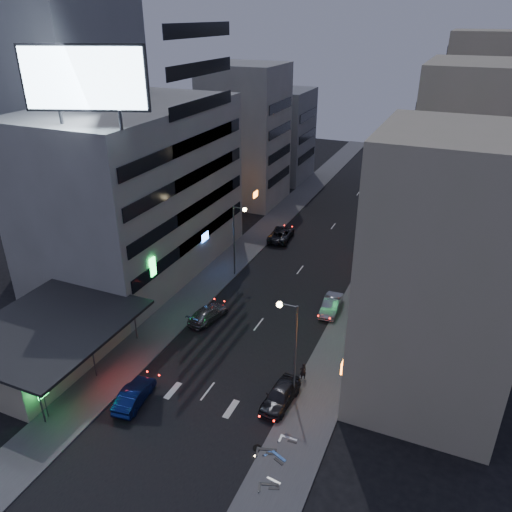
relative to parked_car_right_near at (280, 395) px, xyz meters
The scene contains 29 objects.
ground 7.56m from the parked_car_right_near, 138.15° to the right, with size 180.00×180.00×0.00m, color black.
sidewalk_left 28.45m from the parked_car_right_near, 118.56° to the left, with size 4.00×120.00×0.12m, color #4C4C4F.
sidewalk_right 25.11m from the parked_car_right_near, 84.51° to the left, with size 4.00×120.00×0.12m, color #4C4C4F.
food_court 19.77m from the parked_car_right_near, behind, with size 11.00×13.00×3.88m.
white_building 28.34m from the parked_car_right_near, 146.46° to the left, with size 14.00×24.00×18.00m, color #A3A39F.
grey_tower 39.82m from the parked_car_right_near, 150.36° to the left, with size 10.00×14.00×34.00m, color gray.
shophouse_near 14.27m from the parked_car_right_near, 30.26° to the left, with size 10.00×11.00×20.00m, color #B4A68D.
shophouse_mid 20.95m from the parked_car_right_near, 59.76° to the left, with size 11.00×12.00×16.00m, color gray.
shophouse_far 33.05m from the parked_car_right_near, 72.59° to the left, with size 10.00×14.00×22.00m, color #B4A68D.
far_left_a 46.14m from the parked_car_right_near, 117.82° to the left, with size 11.00×10.00×20.00m, color #A3A39F.
far_left_b 57.61m from the parked_car_right_near, 112.18° to the left, with size 12.00×10.00×15.00m, color gray.
far_right_a 46.79m from the parked_car_right_near, 77.59° to the left, with size 11.00×12.00×18.00m, color gray.
far_right_b 60.94m from the parked_car_right_near, 80.00° to the left, with size 12.00×12.00×24.00m, color #B4A68D.
billboard 28.40m from the parked_car_right_near, 165.07° to the left, with size 9.52×3.75×6.20m.
street_lamp_right_near 4.71m from the parked_car_right_near, 72.85° to the left, with size 1.60×0.44×8.02m.
street_lamp_left 21.02m from the parked_car_right_near, 124.11° to the left, with size 1.60×0.44×8.02m.
street_lamp_right_far 35.29m from the parked_car_right_near, 89.50° to the left, with size 1.60×0.44×8.02m.
parked_car_right_near is the anchor object (origin of this frame).
parked_car_right_mid 13.85m from the parked_car_right_near, 90.00° to the left, with size 1.52×4.36×1.44m, color #A7A8AF.
parked_car_left 30.00m from the parked_car_right_near, 110.71° to the left, with size 2.51×5.44×1.51m, color #2B2C31.
parked_car_right_far 29.66m from the parked_car_right_near, 90.40° to the left, with size 1.92×4.73×1.37m, color #9FA1A7.
road_car_blue 10.86m from the parked_car_right_near, 157.02° to the right, with size 1.51×4.33×1.43m, color navy.
road_car_silver 12.96m from the parked_car_right_near, 142.74° to the left, with size 1.87×4.61×1.34m, color gray.
person 3.24m from the parked_car_right_near, 77.53° to the left, with size 0.55×0.36×1.52m, color black.
scooter_black_a 7.17m from the parked_car_right_near, 69.60° to the right, with size 1.87×0.62×1.14m, color black, non-canonical shape.
scooter_silver_a 7.14m from the parked_car_right_near, 68.39° to the right, with size 1.62×0.54×0.99m, color #B9BDC1, non-canonical shape.
scooter_blue 5.44m from the parked_car_right_near, 64.32° to the right, with size 2.03×0.68×1.24m, color navy, non-canonical shape.
scooter_black_b 4.50m from the parked_car_right_near, 71.61° to the right, with size 2.02×0.67×1.23m, color black, non-canonical shape.
scooter_silver_b 3.77m from the parked_car_right_near, 50.17° to the right, with size 1.80×0.60×1.10m, color silver, non-canonical shape.
Camera 1 is at (15.32, -21.99, 26.26)m, focal length 35.00 mm.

